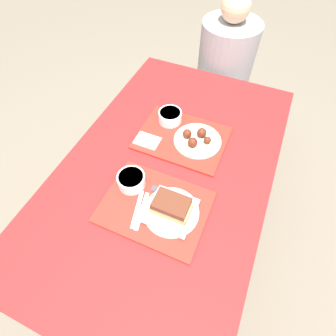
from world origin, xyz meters
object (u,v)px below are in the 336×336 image
Objects in this scene: tray_far at (182,138)px; wings_plate_far at (197,139)px; brisket_sandwich_plate at (171,208)px; tray_near at (155,207)px; person_seated_across at (226,60)px; bowl_coleslaw_far at (170,116)px; bowl_coleslaw_near at (131,180)px.

wings_plate_far is (0.07, 0.00, 0.02)m from tray_far.
brisket_sandwich_plate reaches higher than tray_far.
tray_near is 1.21m from person_seated_across.
person_seated_across is (-0.00, 0.81, -0.04)m from tray_far.
bowl_coleslaw_far reaches higher than tray_near.
bowl_coleslaw_near reaches higher than tray_near.
bowl_coleslaw_near is 0.53× the size of brisket_sandwich_plate.
brisket_sandwich_plate is at bearing -84.77° from person_seated_across.
person_seated_across reaches higher than tray_far.
wings_plate_far is (0.17, -0.08, -0.02)m from bowl_coleslaw_far.
wings_plate_far is (0.04, 0.40, 0.02)m from tray_near.
bowl_coleslaw_far is at bearing 140.68° from tray_far.
wings_plate_far is at bearing -24.32° from bowl_coleslaw_far.
tray_near is at bearing -95.31° from wings_plate_far.
person_seated_across reaches higher than bowl_coleslaw_far.
tray_far is (-0.04, 0.40, 0.00)m from tray_near.
wings_plate_far reaches higher than tray_near.
tray_far is 0.61× the size of person_seated_across.
wings_plate_far is (-0.04, 0.40, -0.02)m from brisket_sandwich_plate.
bowl_coleslaw_near reaches higher than wings_plate_far.
bowl_coleslaw_near is at bearing -94.86° from person_seated_across.
bowl_coleslaw_near is at bearing 164.76° from brisket_sandwich_plate.
bowl_coleslaw_near is 0.39m from wings_plate_far.
bowl_coleslaw_far is (-0.21, 0.48, -0.00)m from brisket_sandwich_plate.
tray_far is at bearing -89.95° from person_seated_across.
person_seated_across is at bearing 82.14° from bowl_coleslaw_far.
tray_near is at bearing -84.73° from tray_far.
wings_plate_far is (0.17, 0.34, -0.02)m from bowl_coleslaw_near.
bowl_coleslaw_near reaches higher than tray_far.
person_seated_across is (-0.07, 0.80, -0.06)m from wings_plate_far.
brisket_sandwich_plate is at bearing -74.60° from tray_far.
bowl_coleslaw_far is at bearing 113.64° from brisket_sandwich_plate.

